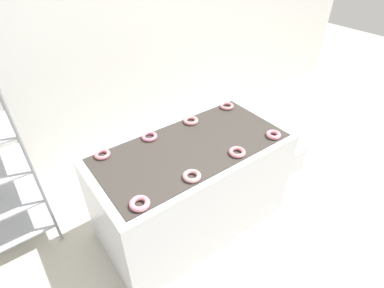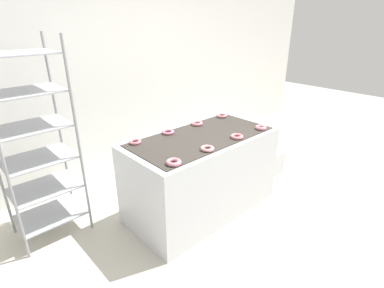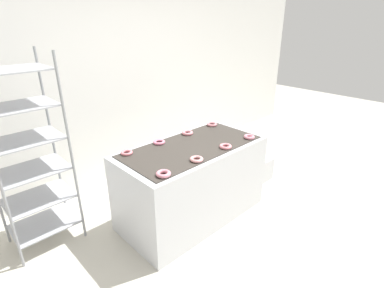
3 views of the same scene
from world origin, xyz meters
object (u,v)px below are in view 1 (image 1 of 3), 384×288
glaze_bin (284,158)px  donut_near_right (273,135)px  fryer_machine (192,186)px  donut_far_midleft (149,136)px  donut_near_midright (237,152)px  donut_near_midleft (192,176)px  donut_far_midright (191,121)px  donut_far_left (102,154)px  donut_far_right (227,106)px  donut_near_left (140,204)px

glaze_bin → donut_near_right: 1.00m
fryer_machine → donut_far_midleft: (-0.21, 0.29, 0.45)m
donut_near_midright → donut_far_midleft: (-0.42, 0.56, -0.00)m
donut_near_midleft → donut_far_midright: (0.41, 0.56, 0.00)m
glaze_bin → donut_far_left: (-1.84, 0.33, 0.73)m
donut_far_midright → donut_near_midleft: bearing=-125.8°
donut_far_right → donut_near_midright: bearing=-125.5°
fryer_machine → donut_near_left: (-0.61, -0.29, 0.45)m
donut_far_left → donut_near_right: bearing=-25.9°
donut_near_left → donut_far_midleft: 0.71m
donut_far_right → donut_near_left: bearing=-154.8°
donut_far_left → donut_far_right: size_ratio=0.91×
donut_near_midleft → donut_far_midleft: (0.00, 0.57, -0.00)m
fryer_machine → donut_far_left: donut_far_left is taller
glaze_bin → donut_far_left: 2.01m
donut_near_left → donut_far_midright: 0.99m
fryer_machine → donut_far_left: 0.81m
donut_near_right → donut_far_midleft: bearing=144.6°
donut_far_left → donut_near_midright: bearing=-35.1°
glaze_bin → donut_near_midright: size_ratio=2.65×
donut_far_left → donut_near_midleft: bearing=-56.1°
donut_far_midleft → donut_far_right: (0.82, -0.00, 0.00)m
donut_far_left → donut_far_midright: donut_far_midright is taller
donut_near_midright → donut_far_right: size_ratio=0.98×
donut_near_left → donut_far_left: bearing=89.0°
glaze_bin → donut_far_right: size_ratio=2.60×
donut_near_left → donut_near_right: bearing=0.2°
donut_near_right → donut_far_right: size_ratio=0.93×
donut_near_left → donut_near_right: size_ratio=1.07×
donut_near_right → donut_far_left: bearing=154.1°
donut_near_midleft → donut_far_midleft: bearing=89.8°
donut_far_left → donut_far_midright: size_ratio=0.91×
donut_far_left → donut_far_midleft: (0.39, -0.01, 0.00)m
donut_far_midright → donut_near_right: bearing=-54.3°
donut_far_left → donut_far_midright: (0.80, -0.02, 0.00)m
fryer_machine → donut_near_right: size_ratio=13.27×
donut_far_right → donut_near_midleft: bearing=-145.5°
donut_near_midright → donut_far_midright: same height
donut_near_midleft → donut_far_midright: 0.69m
donut_far_left → donut_far_right: same height
donut_near_right → donut_far_right: (0.01, 0.57, -0.00)m
donut_near_midright → donut_far_right: (0.40, 0.56, -0.00)m
donut_near_left → donut_near_midright: (0.82, 0.02, -0.00)m
donut_near_midright → donut_far_right: donut_near_midright is taller
donut_far_left → donut_far_right: 1.21m
donut_far_midleft → donut_far_midright: donut_far_midright is taller
glaze_bin → donut_near_midleft: 1.64m
fryer_machine → donut_far_midleft: bearing=125.9°
donut_near_midleft → donut_near_right: (0.81, -0.00, 0.00)m
donut_far_midright → donut_far_left: bearing=178.7°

